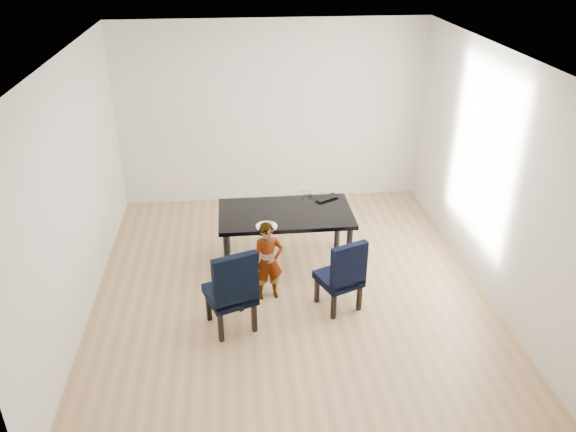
{
  "coord_description": "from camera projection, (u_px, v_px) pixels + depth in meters",
  "views": [
    {
      "loc": [
        -0.58,
        -5.47,
        3.81
      ],
      "look_at": [
        0.0,
        0.2,
        0.85
      ],
      "focal_mm": 35.0,
      "sensor_mm": 36.0,
      "label": 1
    }
  ],
  "objects": [
    {
      "name": "child",
      "position": [
        268.0,
        262.0,
        6.27
      ],
      "size": [
        0.37,
        0.27,
        0.94
      ],
      "primitive_type": "imported",
      "rotation": [
        0.0,
        0.0,
        0.15
      ],
      "color": "#D95C12",
      "rests_on": "floor"
    },
    {
      "name": "wall_right",
      "position": [
        492.0,
        175.0,
        6.22
      ],
      "size": [
        0.01,
        5.0,
        2.7
      ],
      "primitive_type": "cube",
      "color": "white",
      "rests_on": "ground"
    },
    {
      "name": "wall_front",
      "position": [
        329.0,
        333.0,
        3.8
      ],
      "size": [
        4.5,
        0.01,
        2.7
      ],
      "primitive_type": "cube",
      "color": "silver",
      "rests_on": "ground"
    },
    {
      "name": "dining_table",
      "position": [
        286.0,
        239.0,
        6.91
      ],
      "size": [
        1.6,
        0.9,
        0.75
      ],
      "primitive_type": "cube",
      "color": "black",
      "rests_on": "floor"
    },
    {
      "name": "sandwich",
      "position": [
        267.0,
        224.0,
        6.37
      ],
      "size": [
        0.16,
        0.11,
        0.06
      ],
      "primitive_type": "ellipsoid",
      "rotation": [
        0.0,
        0.0,
        0.29
      ],
      "color": "olive",
      "rests_on": "plate"
    },
    {
      "name": "cable_tangle",
      "position": [
        308.0,
        198.0,
        7.07
      ],
      "size": [
        0.21,
        0.21,
        0.01
      ],
      "primitive_type": "torus",
      "rotation": [
        0.0,
        0.0,
        0.41
      ],
      "color": "black",
      "rests_on": "dining_table"
    },
    {
      "name": "ceiling",
      "position": [
        290.0,
        55.0,
        5.39
      ],
      "size": [
        4.5,
        5.0,
        0.01
      ],
      "primitive_type": "cube",
      "color": "white",
      "rests_on": "wall_back"
    },
    {
      "name": "laptop",
      "position": [
        325.0,
        197.0,
        7.09
      ],
      "size": [
        0.38,
        0.34,
        0.03
      ],
      "primitive_type": "imported",
      "rotation": [
        0.0,
        0.0,
        3.66
      ],
      "color": "black",
      "rests_on": "dining_table"
    },
    {
      "name": "chair_right",
      "position": [
        339.0,
        273.0,
        6.12
      ],
      "size": [
        0.56,
        0.57,
        0.88
      ],
      "primitive_type": "cube",
      "rotation": [
        0.0,
        0.0,
        0.39
      ],
      "color": "black",
      "rests_on": "floor"
    },
    {
      "name": "wall_left",
      "position": [
        74.0,
        192.0,
        5.81
      ],
      "size": [
        0.01,
        5.0,
        2.7
      ],
      "primitive_type": "cube",
      "color": "silver",
      "rests_on": "ground"
    },
    {
      "name": "plate",
      "position": [
        266.0,
        226.0,
        6.4
      ],
      "size": [
        0.32,
        0.32,
        0.01
      ],
      "primitive_type": "cylinder",
      "rotation": [
        0.0,
        0.0,
        0.38
      ],
      "color": "white",
      "rests_on": "dining_table"
    },
    {
      "name": "wall_back",
      "position": [
        272.0,
        114.0,
        8.23
      ],
      "size": [
        4.5,
        0.01,
        2.7
      ],
      "primitive_type": "cube",
      "color": "silver",
      "rests_on": "ground"
    },
    {
      "name": "floor",
      "position": [
        290.0,
        288.0,
        6.64
      ],
      "size": [
        4.5,
        5.0,
        0.01
      ],
      "primitive_type": "cube",
      "color": "tan",
      "rests_on": "ground"
    },
    {
      "name": "chair_left",
      "position": [
        230.0,
        287.0,
        5.79
      ],
      "size": [
        0.6,
        0.61,
        0.97
      ],
      "primitive_type": "cube",
      "rotation": [
        0.0,
        0.0,
        0.34
      ],
      "color": "black",
      "rests_on": "floor"
    }
  ]
}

